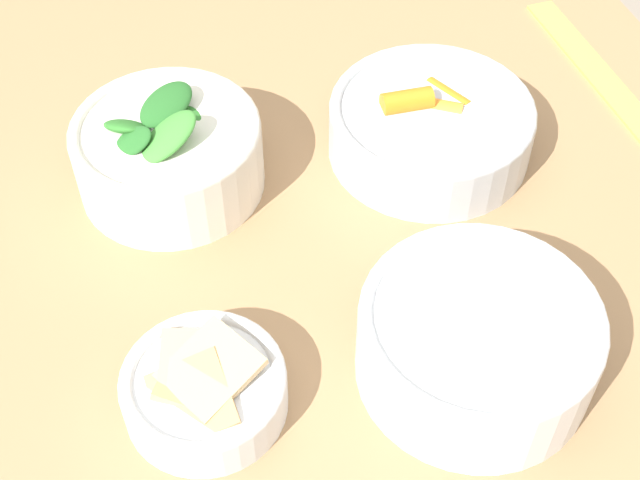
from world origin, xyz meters
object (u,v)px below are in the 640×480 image
object	(u,v)px
bowl_cookies	(204,388)
ruler	(621,100)
bowl_beans_hotdog	(477,343)
bowl_carrots	(430,126)
bowl_greens	(170,152)

from	to	relation	value
bowl_cookies	ruler	bearing A→B (deg)	114.95
bowl_beans_hotdog	ruler	distance (m)	0.35
bowl_carrots	ruler	xyz separation A→B (m)	(-0.01, 0.20, -0.03)
bowl_beans_hotdog	ruler	size ratio (longest dim) A/B	0.51
bowl_carrots	bowl_beans_hotdog	xyz separation A→B (m)	(0.22, -0.06, 0.00)
bowl_greens	bowl_beans_hotdog	bearing A→B (deg)	33.96
bowl_carrots	bowl_cookies	bearing A→B (deg)	-51.09
bowl_carrots	bowl_greens	world-z (taller)	bowl_greens
ruler	bowl_beans_hotdog	bearing A→B (deg)	-47.52
ruler	bowl_cookies	bearing A→B (deg)	-65.05
bowl_beans_hotdog	ruler	bearing A→B (deg)	132.48
bowl_cookies	ruler	xyz separation A→B (m)	(-0.21, 0.44, -0.02)
bowl_carrots	bowl_cookies	world-z (taller)	bowl_carrots
bowl_greens	ruler	distance (m)	0.42
bowl_carrots	bowl_greens	distance (m)	0.22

